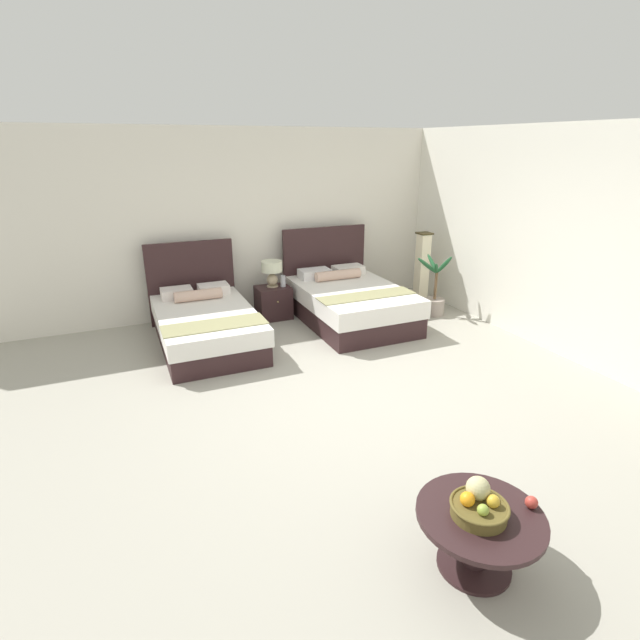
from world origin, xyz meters
TOP-DOWN VIEW (x-y plane):
  - ground_plane at (0.00, 0.00)m, footprint 9.69×10.32m
  - wall_back at (0.00, 3.36)m, footprint 9.69×0.12m
  - wall_side_right at (3.05, 0.40)m, footprint 0.12×5.92m
  - bed_near_window at (-1.08, 2.18)m, footprint 1.27×2.08m
  - bed_near_corner at (1.08, 2.17)m, footprint 1.43×2.06m
  - nightstand at (0.08, 2.78)m, footprint 0.51×0.44m
  - table_lamp at (0.08, 2.80)m, footprint 0.32×0.32m
  - vase at (0.23, 2.74)m, footprint 0.08×0.08m
  - coffee_table at (-0.25, -2.24)m, footprint 0.79×0.79m
  - fruit_bowl at (-0.27, -2.24)m, footprint 0.36×0.36m
  - loose_apple at (0.07, -2.33)m, footprint 0.08×0.08m
  - floor_lamp_corner at (2.55, 2.43)m, footprint 0.22×0.22m
  - potted_palm at (2.45, 1.90)m, footprint 0.50×0.55m

SIDE VIEW (x-z plane):
  - ground_plane at x=0.00m, z-range -0.02..0.00m
  - nightstand at x=0.08m, z-range 0.00..0.50m
  - potted_palm at x=2.45m, z-range -0.23..0.76m
  - bed_near_window at x=-1.08m, z-range -0.33..0.90m
  - coffee_table at x=-0.25m, z-range 0.09..0.51m
  - bed_near_corner at x=1.08m, z-range -0.33..0.96m
  - loose_apple at x=0.07m, z-range 0.42..0.50m
  - fruit_bowl at x=-0.27m, z-range 0.39..0.60m
  - vase at x=0.23m, z-range 0.50..0.67m
  - floor_lamp_corner at x=2.55m, z-range 0.00..1.21m
  - table_lamp at x=0.08m, z-range 0.56..0.96m
  - wall_back at x=0.00m, z-range 0.00..2.80m
  - wall_side_right at x=3.05m, z-range 0.00..2.80m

